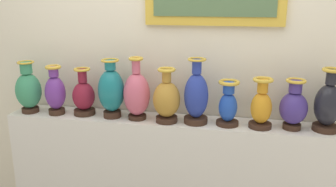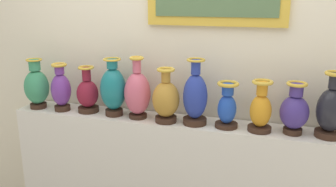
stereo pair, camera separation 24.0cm
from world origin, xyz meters
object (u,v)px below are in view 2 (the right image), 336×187
Objects in this scene: vase_onyx at (331,110)px; vase_rose at (137,93)px; vase_burgundy at (88,94)px; vase_cobalt at (195,97)px; vase_amber at (261,110)px; vase_sapphire at (227,107)px; vase_violet at (61,89)px; vase_jade at (37,86)px; vase_ochre at (166,99)px; vase_teal at (113,89)px; vase_indigo at (294,111)px.

vase_rose is at bearing -179.28° from vase_onyx.
vase_cobalt is at bearing -1.43° from vase_burgundy.
vase_rose is 1.31× the size of vase_amber.
vase_amber is (0.83, -0.01, -0.04)m from vase_rose.
vase_burgundy is 0.40m from vase_rose.
vase_violet is at bearing -179.38° from vase_sapphire.
vase_amber is at bearing 0.20° from vase_violet.
vase_jade is at bearing -179.23° from vase_onyx.
vase_sapphire is at bearing 2.95° from vase_ochre.
vase_burgundy is 0.22m from vase_teal.
vase_jade is 0.63m from vase_teal.
vase_cobalt is (0.59, -0.00, -0.01)m from vase_teal.
vase_violet is at bearing -179.80° from vase_amber.
vase_amber is 0.82× the size of vase_onyx.
vase_sapphire is at bearing -0.11° from vase_teal.
vase_violet is 0.21m from vase_burgundy.
vase_violet reaches higher than vase_indigo.
vase_burgundy is (0.41, 0.03, -0.03)m from vase_jade.
vase_cobalt is (0.20, 0.02, 0.03)m from vase_ochre.
vase_rose is 0.41m from vase_cobalt.
vase_sapphire is (1.22, 0.01, -0.03)m from vase_violet.
vase_cobalt is at bearing 179.14° from vase_amber.
vase_rose is 1.23m from vase_onyx.
vase_teal is 0.95× the size of vase_rose.
vase_amber is 0.20m from vase_indigo.
vase_cobalt is 0.22m from vase_sapphire.
vase_sapphire is 0.92× the size of vase_amber.
vase_indigo is at bearing 0.58° from vase_jade.
vase_sapphire is at bearing -179.01° from vase_indigo.
vase_indigo is at bearing 1.96° from vase_ochre.
vase_amber is (1.23, -0.03, 0.00)m from vase_burgundy.
vase_onyx is (1.63, -0.00, 0.03)m from vase_burgundy.
vase_rose is (0.40, -0.02, 0.04)m from vase_burgundy.
vase_ochre is at bearing -177.05° from vase_sapphire.
vase_rose reaches higher than vase_burgundy.
vase_amber is 0.41m from vase_onyx.
vase_onyx is (1.83, 0.03, 0.01)m from vase_violet.
vase_onyx is at bearing 2.49° from vase_indigo.
vase_jade reaches higher than vase_ochre.
vase_ochre reaches higher than vase_amber.
vase_jade is 0.86× the size of vase_cobalt.
vase_ochre is at bearing -3.66° from vase_burgundy.
vase_rose is (0.18, -0.00, -0.01)m from vase_teal.
vase_amber is at bearing -175.62° from vase_indigo.
vase_amber is 1.01× the size of vase_indigo.
vase_cobalt reaches higher than vase_violet.
vase_cobalt is at bearing -0.33° from vase_teal.
vase_jade is 0.81m from vase_rose.
vase_rose is 1.07× the size of vase_onyx.
vase_burgundy is 1.03× the size of vase_amber.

